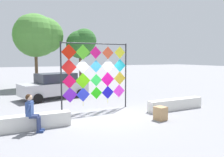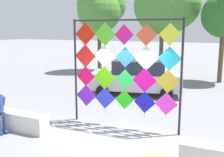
% 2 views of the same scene
% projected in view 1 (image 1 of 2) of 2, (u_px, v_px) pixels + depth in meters
% --- Properties ---
extents(ground, '(120.00, 120.00, 0.00)m').
position_uv_depth(ground, '(109.00, 115.00, 10.34)').
color(ground, gray).
extents(plaza_ledge_left, '(3.26, 0.46, 0.56)m').
position_uv_depth(plaza_ledge_left, '(27.00, 122.00, 8.26)').
color(plaza_ledge_left, silver).
rests_on(plaza_ledge_left, ground).
extents(plaza_ledge_right, '(3.26, 0.46, 0.56)m').
position_uv_depth(plaza_ledge_right, '(175.00, 104.00, 11.48)').
color(plaza_ledge_right, silver).
rests_on(plaza_ledge_right, ground).
extents(kite_display_rack, '(3.63, 0.17, 3.47)m').
position_uv_depth(kite_display_rack, '(95.00, 71.00, 11.13)').
color(kite_display_rack, '#232328').
rests_on(kite_display_rack, ground).
extents(seated_vendor, '(0.67, 0.58, 1.41)m').
position_uv_depth(seated_vendor, '(32.00, 110.00, 7.94)').
color(seated_vendor, navy).
rests_on(seated_vendor, ground).
extents(parked_car, '(4.64, 2.85, 1.68)m').
position_uv_depth(parked_car, '(55.00, 86.00, 14.70)').
color(parked_car, '#B7B7BC').
rests_on(parked_car, ground).
extents(cardboard_box_large, '(0.53, 0.54, 0.59)m').
position_uv_depth(cardboard_box_large, '(160.00, 113.00, 9.58)').
color(cardboard_box_large, tan).
rests_on(cardboard_box_large, ground).
extents(tree_far_right, '(2.76, 2.62, 5.38)m').
position_uv_depth(tree_far_right, '(83.00, 43.00, 20.28)').
color(tree_far_right, brown).
rests_on(tree_far_right, ground).
extents(tree_broadleaf, '(4.35, 3.78, 6.54)m').
position_uv_depth(tree_broadleaf, '(38.00, 36.00, 19.43)').
color(tree_broadleaf, brown).
rests_on(tree_broadleaf, ground).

